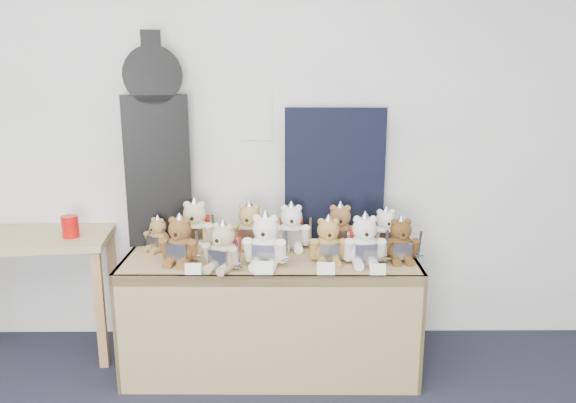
{
  "coord_description": "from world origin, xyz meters",
  "views": [
    {
      "loc": [
        0.78,
        -0.95,
        1.74
      ],
      "look_at": [
        0.8,
        1.99,
        1.02
      ],
      "focal_mm": 35.0,
      "sensor_mm": 36.0,
      "label": 1
    }
  ],
  "objects_px": {
    "display_table": "(270,283)",
    "side_table": "(32,256)",
    "teddy_front_far_left": "(180,242)",
    "guitar_case": "(156,143)",
    "teddy_front_centre": "(265,242)",
    "teddy_back_right": "(340,228)",
    "teddy_back_centre_left": "(249,227)",
    "teddy_front_far_right": "(364,242)",
    "red_cup": "(70,227)",
    "teddy_front_end": "(401,242)",
    "teddy_front_left": "(223,248)",
    "teddy_back_far_left": "(158,235)",
    "teddy_back_centre_right": "(291,229)",
    "teddy_back_end": "(386,230)",
    "teddy_front_right": "(328,242)",
    "teddy_back_left": "(195,226)"
  },
  "relations": [
    {
      "from": "display_table",
      "to": "side_table",
      "type": "height_order",
      "value": "side_table"
    },
    {
      "from": "display_table",
      "to": "teddy_front_far_left",
      "type": "xyz_separation_m",
      "value": [
        -0.49,
        -0.07,
        0.27
      ]
    },
    {
      "from": "side_table",
      "to": "guitar_case",
      "type": "distance_m",
      "value": 1.01
    },
    {
      "from": "teddy_front_centre",
      "to": "teddy_back_right",
      "type": "distance_m",
      "value": 0.52
    },
    {
      "from": "teddy_front_far_left",
      "to": "teddy_back_centre_left",
      "type": "relative_size",
      "value": 0.98
    },
    {
      "from": "teddy_front_far_right",
      "to": "red_cup",
      "type": "bearing_deg",
      "value": 170.52
    },
    {
      "from": "teddy_front_end",
      "to": "teddy_back_centre_left",
      "type": "xyz_separation_m",
      "value": [
        -0.84,
        0.24,
        0.01
      ]
    },
    {
      "from": "teddy_front_left",
      "to": "teddy_front_end",
      "type": "distance_m",
      "value": 0.97
    },
    {
      "from": "side_table",
      "to": "teddy_back_far_left",
      "type": "xyz_separation_m",
      "value": [
        0.77,
        -0.05,
        0.14
      ]
    },
    {
      "from": "teddy_front_end",
      "to": "guitar_case",
      "type": "bearing_deg",
      "value": 165.13
    },
    {
      "from": "red_cup",
      "to": "teddy_back_centre_right",
      "type": "xyz_separation_m",
      "value": [
        1.29,
        0.01,
        -0.02
      ]
    },
    {
      "from": "side_table",
      "to": "guitar_case",
      "type": "bearing_deg",
      "value": 0.98
    },
    {
      "from": "teddy_front_far_left",
      "to": "teddy_back_far_left",
      "type": "xyz_separation_m",
      "value": [
        -0.17,
        0.22,
        -0.03
      ]
    },
    {
      "from": "side_table",
      "to": "teddy_back_centre_right",
      "type": "height_order",
      "value": "teddy_back_centre_right"
    },
    {
      "from": "display_table",
      "to": "teddy_back_centre_left",
      "type": "bearing_deg",
      "value": 122.73
    },
    {
      "from": "teddy_back_centre_right",
      "to": "teddy_back_end",
      "type": "bearing_deg",
      "value": -0.52
    },
    {
      "from": "teddy_front_centre",
      "to": "teddy_back_centre_left",
      "type": "relative_size",
      "value": 1.08
    },
    {
      "from": "teddy_front_centre",
      "to": "teddy_back_far_left",
      "type": "bearing_deg",
      "value": 165.65
    },
    {
      "from": "side_table",
      "to": "teddy_back_centre_right",
      "type": "relative_size",
      "value": 3.19
    },
    {
      "from": "display_table",
      "to": "teddy_front_end",
      "type": "height_order",
      "value": "teddy_front_end"
    },
    {
      "from": "teddy_front_left",
      "to": "teddy_back_centre_left",
      "type": "relative_size",
      "value": 0.96
    },
    {
      "from": "teddy_back_centre_left",
      "to": "teddy_back_centre_right",
      "type": "height_order",
      "value": "same"
    },
    {
      "from": "red_cup",
      "to": "teddy_front_left",
      "type": "distance_m",
      "value": 0.98
    },
    {
      "from": "teddy_front_far_left",
      "to": "teddy_front_right",
      "type": "distance_m",
      "value": 0.81
    },
    {
      "from": "teddy_front_end",
      "to": "teddy_front_far_left",
      "type": "bearing_deg",
      "value": -179.86
    },
    {
      "from": "teddy_back_centre_right",
      "to": "teddy_front_far_right",
      "type": "bearing_deg",
      "value": -35.5
    },
    {
      "from": "teddy_front_far_left",
      "to": "teddy_back_left",
      "type": "bearing_deg",
      "value": 92.0
    },
    {
      "from": "teddy_front_left",
      "to": "teddy_back_end",
      "type": "distance_m",
      "value": 0.98
    },
    {
      "from": "guitar_case",
      "to": "teddy_front_centre",
      "type": "height_order",
      "value": "guitar_case"
    },
    {
      "from": "teddy_back_left",
      "to": "teddy_back_far_left",
      "type": "xyz_separation_m",
      "value": [
        -0.21,
        -0.06,
        -0.04
      ]
    },
    {
      "from": "teddy_front_end",
      "to": "teddy_back_centre_left",
      "type": "relative_size",
      "value": 0.91
    },
    {
      "from": "display_table",
      "to": "teddy_front_end",
      "type": "bearing_deg",
      "value": -2.6
    },
    {
      "from": "teddy_front_far_left",
      "to": "teddy_back_far_left",
      "type": "distance_m",
      "value": 0.28
    },
    {
      "from": "red_cup",
      "to": "teddy_back_centre_right",
      "type": "distance_m",
      "value": 1.29
    },
    {
      "from": "teddy_front_far_left",
      "to": "teddy_front_right",
      "type": "relative_size",
      "value": 1.04
    },
    {
      "from": "teddy_front_left",
      "to": "teddy_back_centre_right",
      "type": "distance_m",
      "value": 0.5
    },
    {
      "from": "display_table",
      "to": "teddy_back_left",
      "type": "distance_m",
      "value": 0.56
    },
    {
      "from": "display_table",
      "to": "teddy_front_left",
      "type": "xyz_separation_m",
      "value": [
        -0.24,
        -0.16,
        0.26
      ]
    },
    {
      "from": "red_cup",
      "to": "teddy_front_right",
      "type": "xyz_separation_m",
      "value": [
        1.49,
        -0.23,
        -0.02
      ]
    },
    {
      "from": "teddy_back_centre_left",
      "to": "guitar_case",
      "type": "bearing_deg",
      "value": 179.2
    },
    {
      "from": "teddy_front_centre",
      "to": "teddy_front_right",
      "type": "relative_size",
      "value": 1.15
    },
    {
      "from": "teddy_front_far_right",
      "to": "teddy_back_centre_left",
      "type": "distance_m",
      "value": 0.7
    },
    {
      "from": "teddy_front_centre",
      "to": "teddy_back_right",
      "type": "relative_size",
      "value": 1.09
    },
    {
      "from": "guitar_case",
      "to": "teddy_back_centre_left",
      "type": "xyz_separation_m",
      "value": [
        0.54,
        -0.1,
        -0.49
      ]
    },
    {
      "from": "teddy_front_centre",
      "to": "teddy_back_end",
      "type": "distance_m",
      "value": 0.76
    },
    {
      "from": "teddy_front_far_left",
      "to": "teddy_front_right",
      "type": "height_order",
      "value": "teddy_front_far_left"
    },
    {
      "from": "teddy_front_left",
      "to": "teddy_back_centre_right",
      "type": "relative_size",
      "value": 0.96
    },
    {
      "from": "guitar_case",
      "to": "teddy_front_far_left",
      "type": "distance_m",
      "value": 0.64
    },
    {
      "from": "side_table",
      "to": "guitar_case",
      "type": "relative_size",
      "value": 0.77
    },
    {
      "from": "guitar_case",
      "to": "red_cup",
      "type": "xyz_separation_m",
      "value": [
        -0.5,
        -0.12,
        -0.47
      ]
    }
  ]
}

